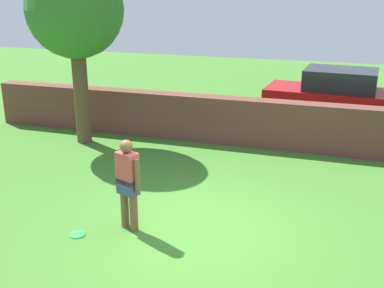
{
  "coord_description": "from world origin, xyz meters",
  "views": [
    {
      "loc": [
        2.23,
        -6.95,
        4.03
      ],
      "look_at": [
        -0.53,
        1.58,
        1.0
      ],
      "focal_mm": 44.32,
      "sensor_mm": 36.0,
      "label": 1
    }
  ],
  "objects_px": {
    "person": "(128,181)",
    "frisbee_green": "(77,234)",
    "tree": "(75,11)",
    "car": "(339,98)"
  },
  "relations": [
    {
      "from": "person",
      "to": "frisbee_green",
      "type": "distance_m",
      "value": 1.26
    },
    {
      "from": "tree",
      "to": "frisbee_green",
      "type": "relative_size",
      "value": 17.28
    },
    {
      "from": "frisbee_green",
      "to": "tree",
      "type": "bearing_deg",
      "value": 118.61
    },
    {
      "from": "car",
      "to": "frisbee_green",
      "type": "relative_size",
      "value": 15.97
    },
    {
      "from": "car",
      "to": "tree",
      "type": "bearing_deg",
      "value": 33.12
    },
    {
      "from": "tree",
      "to": "frisbee_green",
      "type": "distance_m",
      "value": 6.14
    },
    {
      "from": "person",
      "to": "frisbee_green",
      "type": "xyz_separation_m",
      "value": [
        -0.75,
        -0.49,
        -0.89
      ]
    },
    {
      "from": "tree",
      "to": "frisbee_green",
      "type": "xyz_separation_m",
      "value": [
        2.45,
        -4.5,
        -3.38
      ]
    },
    {
      "from": "person",
      "to": "car",
      "type": "distance_m",
      "value": 8.22
    },
    {
      "from": "tree",
      "to": "person",
      "type": "relative_size",
      "value": 2.88
    }
  ]
}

